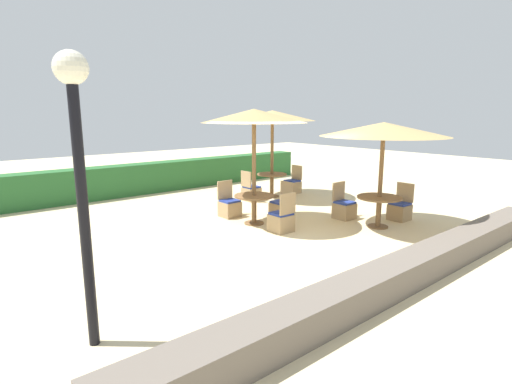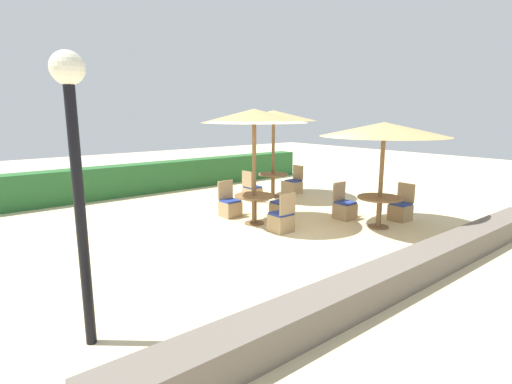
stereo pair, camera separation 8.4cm
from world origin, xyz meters
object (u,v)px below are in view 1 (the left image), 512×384
lamp_post (77,144)px  patio_chair_center_north (229,207)px  round_table_front_right (379,203)px  patio_chair_front_right_east (400,210)px  round_table_back_right (272,179)px  patio_chair_back_right_west (251,192)px  patio_chair_front_right_north (344,208)px  parasol_front_right (384,130)px  patio_chair_center_east (281,208)px  round_table_center (254,202)px  parasol_center (254,116)px  patio_chair_back_right_east (293,185)px  parasol_back_right (272,116)px  patio_chair_center_south (282,221)px

lamp_post → patio_chair_center_north: lamp_post is taller
round_table_front_right → patio_chair_front_right_east: size_ratio=1.11×
round_table_back_right → round_table_front_right: round_table_back_right is taller
patio_chair_back_right_west → patio_chair_front_right_north: bearing=8.7°
parasol_front_right → round_table_front_right: 1.72m
patio_chair_center_east → round_table_front_right: 2.42m
patio_chair_center_east → patio_chair_back_right_west: size_ratio=1.00×
round_table_center → round_table_front_right: round_table_front_right is taller
patio_chair_front_right_north → patio_chair_front_right_east: bearing=134.6°
parasol_center → patio_chair_front_right_north: (2.10, -1.09, -2.33)m
patio_chair_center_east → round_table_back_right: 2.70m
round_table_front_right → patio_chair_front_right_north: bearing=89.2°
parasol_center → patio_chair_back_right_east: size_ratio=2.98×
round_table_back_right → patio_chair_back_right_east: bearing=-1.4°
patio_chair_center_east → lamp_post: bearing=116.1°
round_table_back_right → parasol_front_right: parasol_front_right is taller
parasol_center → patio_chair_center_east: bearing=-1.9°
round_table_back_right → parasol_center: bearing=-139.6°
parasol_center → patio_chair_center_north: 2.52m
patio_chair_center_north → patio_chair_back_right_west: bearing=-145.2°
patio_chair_back_right_west → parasol_back_right: bearing=91.2°
patio_chair_front_right_east → patio_chair_back_right_east: bearing=-4.6°
patio_chair_center_north → parasol_back_right: (2.55, 1.18, 2.31)m
round_table_front_right → parasol_front_right: bearing=135.0°
parasol_center → parasol_front_right: (2.08, -2.12, -0.29)m
patio_chair_center_south → parasol_back_right: size_ratio=0.34×
parasol_front_right → patio_chair_front_right_east: bearing=1.7°
lamp_post → parasol_center: lamp_post is taller
parasol_center → patio_chair_front_right_east: (3.08, -2.09, -2.33)m
round_table_center → patio_chair_center_north: (-0.06, 0.95, -0.28)m
round_table_back_right → parasol_front_right: 4.60m
round_table_front_right → parasol_back_right: bearing=84.5°
patio_chair_center_north → parasol_front_right: (2.14, -3.06, 2.04)m
round_table_back_right → round_table_front_right: 4.26m
parasol_center → patio_chair_center_east: size_ratio=2.98×
patio_chair_center_north → round_table_back_right: 2.83m
patio_chair_front_right_east → lamp_post: bearing=95.2°
patio_chair_center_south → patio_chair_front_right_east: bearing=-21.2°
patio_chair_back_right_east → parasol_back_right: bearing=88.6°
round_table_back_right → patio_chair_back_right_west: 0.94m
parasol_front_right → patio_chair_front_right_north: parasol_front_right is taller
parasol_center → parasol_back_right: 3.28m
parasol_center → round_table_center: parasol_center is taller
parasol_back_right → patio_chair_back_right_east: parasol_back_right is taller
round_table_back_right → patio_chair_front_right_north: (-0.40, -3.21, -0.30)m
parasol_front_right → parasol_center: bearing=134.6°
patio_chair_front_right_north → patio_chair_front_right_east: (0.98, -1.00, 0.00)m
lamp_post → patio_chair_front_right_east: (7.83, 0.71, -2.09)m
lamp_post → round_table_back_right: (7.24, 4.92, -1.79)m
parasol_center → parasol_back_right: size_ratio=1.01×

